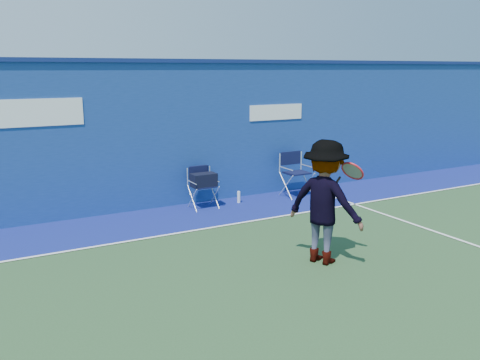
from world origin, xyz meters
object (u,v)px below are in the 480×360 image
directors_chair_left (203,191)px  water_bottle (239,197)px  directors_chair_right (296,183)px  tennis_player (325,202)px

directors_chair_left → water_bottle: bearing=-0.8°
directors_chair_right → tennis_player: size_ratio=0.54×
water_bottle → tennis_player: bearing=-98.1°
directors_chair_left → tennis_player: tennis_player is taller
directors_chair_left → water_bottle: directors_chair_left is taller
tennis_player → water_bottle: bearing=81.9°
directors_chair_left → tennis_player: 3.71m
directors_chair_right → tennis_player: tennis_player is taller
directors_chair_left → tennis_player: bearing=-84.8°
water_bottle → tennis_player: size_ratio=0.14×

